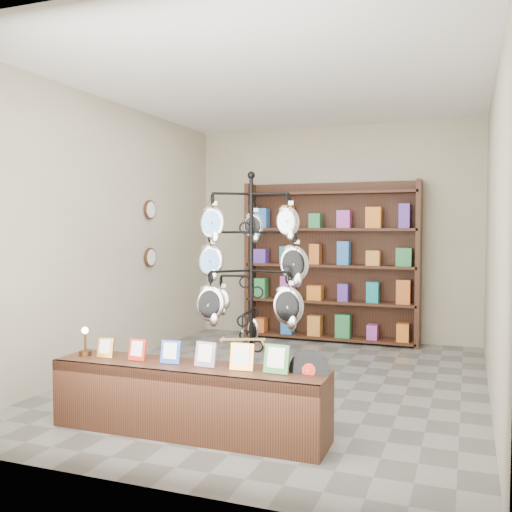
{
  "coord_description": "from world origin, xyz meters",
  "views": [
    {
      "loc": [
        1.79,
        -5.45,
        1.59
      ],
      "look_at": [
        0.13,
        -1.0,
        1.34
      ],
      "focal_mm": 40.0,
      "sensor_mm": 36.0,
      "label": 1
    }
  ],
  "objects": [
    {
      "name": "display_tree",
      "position": [
        -0.0,
        -0.77,
        1.2
      ],
      "size": [
        1.09,
        1.07,
        2.07
      ],
      "rotation": [
        0.0,
        0.0,
        0.28
      ],
      "color": "black",
      "rests_on": "ground"
    },
    {
      "name": "ground",
      "position": [
        0.0,
        0.0,
        0.0
      ],
      "size": [
        5.0,
        5.0,
        0.0
      ],
      "primitive_type": "plane",
      "color": "slate",
      "rests_on": "ground"
    },
    {
      "name": "back_shelving",
      "position": [
        0.0,
        2.3,
        1.03
      ],
      "size": [
        2.42,
        0.36,
        2.2
      ],
      "color": "black",
      "rests_on": "ground"
    },
    {
      "name": "wall_clocks",
      "position": [
        -1.97,
        0.8,
        1.5
      ],
      "size": [
        0.03,
        0.24,
        0.84
      ],
      "color": "black",
      "rests_on": "ground"
    },
    {
      "name": "room_envelope",
      "position": [
        0.0,
        0.0,
        1.85
      ],
      "size": [
        5.0,
        5.0,
        5.0
      ],
      "color": "#ADA28B",
      "rests_on": "ground"
    },
    {
      "name": "front_shelf",
      "position": [
        -0.2,
        -1.6,
        0.27
      ],
      "size": [
        2.18,
        0.46,
        0.77
      ],
      "rotation": [
        0.0,
        0.0,
        0.01
      ],
      "color": "black",
      "rests_on": "ground"
    }
  ]
}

